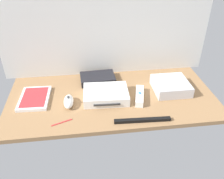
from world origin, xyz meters
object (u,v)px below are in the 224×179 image
Objects in this scene: mini_computer at (171,86)px; remote_wand at (140,96)px; stylus_pen at (62,122)px; remote_nunchuk at (69,101)px; network_router at (98,78)px; sensor_bar at (143,120)px; game_case at (35,98)px; game_console at (106,94)px.

mini_computer is 17.95cm from remote_wand.
mini_computer is at bearing 18.88° from stylus_pen.
stylus_pen is at bearing -101.67° from remote_nunchuk.
network_router is 0.77× the size of sensor_bar.
network_router is at bearing 148.98° from remote_wand.
stylus_pen is at bearing -51.65° from game_case.
mini_computer reaches higher than game_console.
network_router is at bearing 159.38° from mini_computer.
mini_computer is 0.87× the size of game_case.
remote_wand is 0.63× the size of sensor_bar.
mini_computer reaches higher than remote_wand.
stylus_pen is (-17.65, -31.67, -1.35)cm from network_router.
sensor_bar is at bearing -68.21° from network_router.
remote_wand is 33.44cm from remote_nunchuk.
game_console reaches higher than stylus_pen.
game_case is (-33.78, 3.34, -1.44)cm from game_console.
sensor_bar is at bearing -84.35° from remote_wand.
remote_nunchuk is at bearing -167.11° from game_console.
network_router is 1.84× the size of remote_nunchuk.
game_case is at bearing 157.59° from sensor_bar.
game_console is 16.11cm from remote_wand.
game_console reaches higher than game_case.
remote_wand reaches higher than game_case.
remote_nunchuk is (-33.42, -0.93, 0.53)cm from remote_wand.
remote_nunchuk is (-14.87, -19.60, 0.34)cm from network_router.
stylus_pen is (13.52, -18.59, -0.41)cm from game_case.
game_console is 33.98cm from game_case.
sensor_bar is at bearing -25.56° from remote_nunchuk.
mini_computer is 0.71× the size of sensor_bar.
remote_nunchuk is (-17.48, -3.16, -0.16)cm from game_console.
network_router is at bearing 25.11° from game_case.
remote_wand is at bearing 19.76° from stylus_pen.
remote_wand is 1.69× the size of stylus_pen.
mini_computer reaches higher than sensor_bar.
game_case is 0.81× the size of sensor_bar.
remote_wand is 38.49cm from stylus_pen.
game_case is at bearing 176.98° from game_console.
sensor_bar is (-2.48, -16.60, -0.81)cm from remote_wand.
remote_wand is (49.72, -5.58, 0.75)cm from game_case.
game_console is 17.77cm from remote_nunchuk.
network_router is 2.06× the size of stylus_pen.
network_router is (-35.69, 13.43, -0.94)cm from mini_computer.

